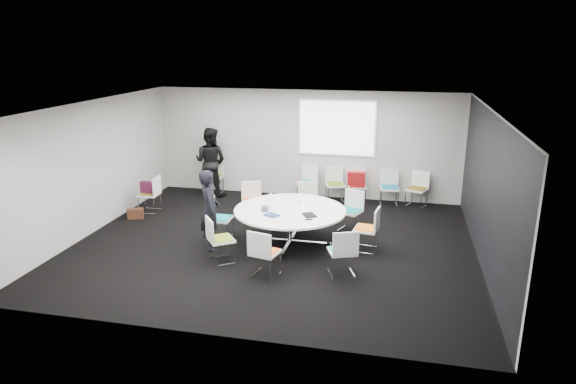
% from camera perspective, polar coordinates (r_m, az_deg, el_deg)
% --- Properties ---
extents(room_shell, '(8.08, 7.08, 2.88)m').
position_cam_1_polar(room_shell, '(10.11, -1.07, 1.58)').
color(room_shell, black).
rests_on(room_shell, ground).
extents(conference_table, '(2.26, 2.26, 0.73)m').
position_cam_1_polar(conference_table, '(10.41, 0.22, -2.91)').
color(conference_table, silver).
rests_on(conference_table, ground).
extents(projection_screen, '(1.90, 0.03, 1.35)m').
position_cam_1_polar(projection_screen, '(13.23, 5.45, 7.06)').
color(projection_screen, white).
rests_on(projection_screen, room_shell).
extents(chair_ring_a, '(0.51, 0.52, 0.88)m').
position_cam_1_polar(chair_ring_a, '(10.28, 8.70, -4.97)').
color(chair_ring_a, silver).
rests_on(chair_ring_a, ground).
extents(chair_ring_b, '(0.59, 0.58, 0.88)m').
position_cam_1_polar(chair_ring_b, '(11.26, 6.89, -2.96)').
color(chair_ring_b, silver).
rests_on(chair_ring_b, ground).
extents(chair_ring_c, '(0.58, 0.58, 0.88)m').
position_cam_1_polar(chair_ring_c, '(11.85, 2.34, -1.86)').
color(chair_ring_c, silver).
rests_on(chair_ring_c, ground).
extents(chair_ring_d, '(0.60, 0.60, 0.88)m').
position_cam_1_polar(chair_ring_d, '(11.87, -3.93, -1.84)').
color(chair_ring_d, silver).
rests_on(chair_ring_d, ground).
extents(chair_ring_e, '(0.45, 0.46, 0.88)m').
position_cam_1_polar(chair_ring_e, '(10.82, -7.54, -3.81)').
color(chair_ring_e, silver).
rests_on(chair_ring_e, ground).
extents(chair_ring_f, '(0.63, 0.64, 0.88)m').
position_cam_1_polar(chair_ring_f, '(9.73, -7.50, -6.18)').
color(chair_ring_f, silver).
rests_on(chair_ring_f, ground).
extents(chair_ring_g, '(0.55, 0.54, 0.88)m').
position_cam_1_polar(chair_ring_g, '(9.09, -2.59, -7.73)').
color(chair_ring_g, silver).
rests_on(chair_ring_g, ground).
extents(chair_ring_h, '(0.59, 0.58, 0.88)m').
position_cam_1_polar(chair_ring_h, '(9.18, 6.04, -7.57)').
color(chair_ring_h, silver).
rests_on(chair_ring_h, ground).
extents(chair_back_a, '(0.51, 0.50, 0.88)m').
position_cam_1_polar(chair_back_a, '(13.40, 2.17, 0.34)').
color(chair_back_a, silver).
rests_on(chair_back_a, ground).
extents(chair_back_b, '(0.57, 0.56, 0.88)m').
position_cam_1_polar(chair_back_b, '(13.28, 5.24, 0.13)').
color(chair_back_b, silver).
rests_on(chair_back_b, ground).
extents(chair_back_c, '(0.55, 0.54, 0.88)m').
position_cam_1_polar(chair_back_c, '(13.20, 7.60, -0.05)').
color(chair_back_c, silver).
rests_on(chair_back_c, ground).
extents(chair_back_d, '(0.51, 0.50, 0.88)m').
position_cam_1_polar(chair_back_d, '(13.17, 11.17, -0.26)').
color(chair_back_d, silver).
rests_on(chair_back_d, ground).
extents(chair_back_e, '(0.60, 0.59, 0.88)m').
position_cam_1_polar(chair_back_e, '(13.21, 14.10, -0.40)').
color(chair_back_e, silver).
rests_on(chair_back_e, ground).
extents(chair_spare_left, '(0.48, 0.49, 0.88)m').
position_cam_1_polar(chair_spare_left, '(12.84, -15.04, -0.96)').
color(chair_spare_left, silver).
rests_on(chair_spare_left, ground).
extents(chair_person_back, '(0.48, 0.47, 0.88)m').
position_cam_1_polar(chair_person_back, '(14.07, -8.26, 0.97)').
color(chair_person_back, silver).
rests_on(chair_person_back, ground).
extents(person_main, '(0.59, 0.70, 1.62)m').
position_cam_1_polar(person_main, '(10.18, -8.68, -2.00)').
color(person_main, black).
rests_on(person_main, ground).
extents(person_back, '(0.96, 0.79, 1.83)m').
position_cam_1_polar(person_back, '(13.77, -8.61, 3.35)').
color(person_back, black).
rests_on(person_back, ground).
extents(laptop, '(0.30, 0.40, 0.03)m').
position_cam_1_polar(laptop, '(10.35, -2.27, -1.87)').
color(laptop, '#333338').
rests_on(laptop, conference_table).
extents(laptop_lid, '(0.04, 0.30, 0.22)m').
position_cam_1_polar(laptop_lid, '(10.51, -2.16, -0.91)').
color(laptop_lid, silver).
rests_on(laptop_lid, conference_table).
extents(notebook_black, '(0.34, 0.37, 0.02)m').
position_cam_1_polar(notebook_black, '(10.00, 2.38, -2.57)').
color(notebook_black, black).
rests_on(notebook_black, conference_table).
extents(tablet_folio, '(0.33, 0.31, 0.03)m').
position_cam_1_polar(tablet_folio, '(9.98, -1.83, -2.58)').
color(tablet_folio, navy).
rests_on(tablet_folio, conference_table).
extents(papers_right, '(0.36, 0.36, 0.00)m').
position_cam_1_polar(papers_right, '(10.45, 3.79, -1.78)').
color(papers_right, silver).
rests_on(papers_right, conference_table).
extents(papers_front, '(0.33, 0.25, 0.00)m').
position_cam_1_polar(papers_front, '(10.10, 4.20, -2.46)').
color(papers_front, white).
rests_on(papers_front, conference_table).
extents(cup, '(0.08, 0.08, 0.09)m').
position_cam_1_polar(cup, '(10.64, 1.19, -1.16)').
color(cup, white).
rests_on(cup, conference_table).
extents(phone, '(0.15, 0.11, 0.01)m').
position_cam_1_polar(phone, '(9.77, 2.32, -3.07)').
color(phone, black).
rests_on(phone, conference_table).
extents(maroon_bag, '(0.41, 0.18, 0.28)m').
position_cam_1_polar(maroon_bag, '(12.75, -15.22, 0.52)').
color(maroon_bag, '#4F1533').
rests_on(maroon_bag, chair_spare_left).
extents(brown_bag, '(0.39, 0.28, 0.24)m').
position_cam_1_polar(brown_bag, '(12.50, -16.59, -2.31)').
color(brown_bag, '#442415').
rests_on(brown_bag, ground).
extents(red_jacket, '(0.44, 0.17, 0.36)m').
position_cam_1_polar(red_jacket, '(12.87, 7.59, 1.48)').
color(red_jacket, maroon).
rests_on(red_jacket, chair_back_c).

